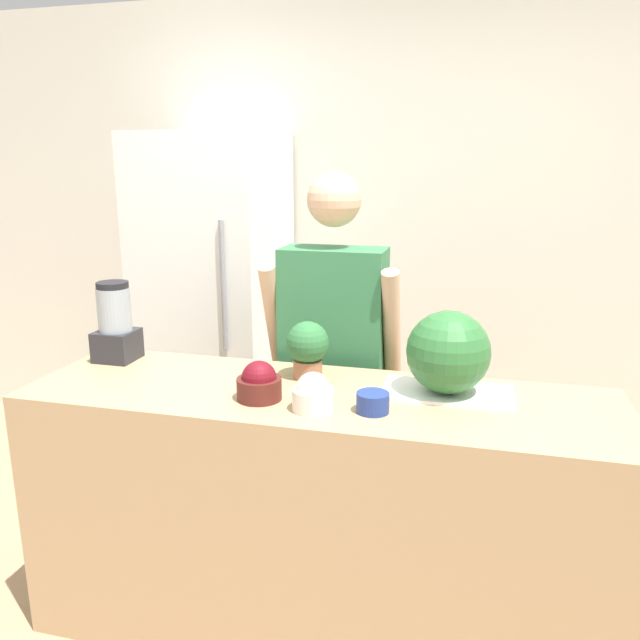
{
  "coord_description": "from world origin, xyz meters",
  "views": [
    {
      "loc": [
        0.51,
        -1.64,
        1.69
      ],
      "look_at": [
        0.0,
        0.33,
        1.18
      ],
      "focal_mm": 35.0,
      "sensor_mm": 36.0,
      "label": 1
    }
  ],
  "objects": [
    {
      "name": "wall_back",
      "position": [
        0.0,
        1.93,
        1.3
      ],
      "size": [
        8.0,
        0.06,
        2.6
      ],
      "color": "silver",
      "rests_on": "ground_plane"
    },
    {
      "name": "counter_island",
      "position": [
        0.0,
        0.3,
        0.46
      ],
      "size": [
        2.03,
        0.6,
        0.93
      ],
      "color": "tan",
      "rests_on": "ground_plane"
    },
    {
      "name": "refrigerator",
      "position": [
        -0.91,
        1.52,
        0.92
      ],
      "size": [
        0.7,
        0.75,
        1.85
      ],
      "color": "white",
      "rests_on": "ground_plane"
    },
    {
      "name": "person",
      "position": [
        -0.06,
        0.78,
        0.85
      ],
      "size": [
        0.56,
        0.26,
        1.66
      ],
      "color": "#333338",
      "rests_on": "ground_plane"
    },
    {
      "name": "cutting_board",
      "position": [
        0.43,
        0.4,
        0.93
      ],
      "size": [
        0.44,
        0.23,
        0.01
      ],
      "color": "white",
      "rests_on": "counter_island"
    },
    {
      "name": "watermelon",
      "position": [
        0.43,
        0.38,
        1.08
      ],
      "size": [
        0.28,
        0.28,
        0.28
      ],
      "color": "#2D6B33",
      "rests_on": "cutting_board"
    },
    {
      "name": "bowl_cherries",
      "position": [
        -0.17,
        0.2,
        0.98
      ],
      "size": [
        0.15,
        0.15,
        0.13
      ],
      "color": "#511E19",
      "rests_on": "counter_island"
    },
    {
      "name": "bowl_cream",
      "position": [
        0.02,
        0.15,
        0.98
      ],
      "size": [
        0.13,
        0.13,
        0.13
      ],
      "color": "white",
      "rests_on": "counter_island"
    },
    {
      "name": "bowl_small_blue",
      "position": [
        0.21,
        0.18,
        0.96
      ],
      "size": [
        0.1,
        0.1,
        0.06
      ],
      "color": "navy",
      "rests_on": "counter_island"
    },
    {
      "name": "blender",
      "position": [
        -0.87,
        0.46,
        1.07
      ],
      "size": [
        0.15,
        0.15,
        0.32
      ],
      "color": "#28282D",
      "rests_on": "counter_island"
    },
    {
      "name": "potted_plant",
      "position": [
        -0.08,
        0.45,
        1.04
      ],
      "size": [
        0.15,
        0.15,
        0.21
      ],
      "color": "#996647",
      "rests_on": "counter_island"
    }
  ]
}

